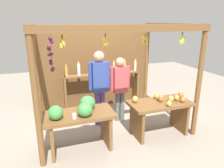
{
  "coord_description": "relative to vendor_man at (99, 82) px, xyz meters",
  "views": [
    {
      "loc": [
        -1.4,
        -4.23,
        2.3
      ],
      "look_at": [
        0.0,
        -0.22,
        1.01
      ],
      "focal_mm": 33.41,
      "sensor_mm": 36.0,
      "label": 1
    }
  ],
  "objects": [
    {
      "name": "ground_plane",
      "position": [
        0.22,
        0.0,
        -1.03
      ],
      "size": [
        12.0,
        12.0,
        0.0
      ],
      "primitive_type": "plane",
      "color": "gray",
      "rests_on": "ground"
    },
    {
      "name": "market_stall",
      "position": [
        0.21,
        0.48,
        0.31
      ],
      "size": [
        3.15,
        2.27,
        2.25
      ],
      "color": "brown",
      "rests_on": "ground"
    },
    {
      "name": "fruit_counter_left",
      "position": [
        -0.62,
        -0.82,
        -0.39
      ],
      "size": [
        1.27,
        0.64,
        0.98
      ],
      "color": "brown",
      "rests_on": "ground"
    },
    {
      "name": "fruit_counter_right",
      "position": [
        1.07,
        -0.81,
        -0.48
      ],
      "size": [
        1.28,
        0.66,
        0.87
      ],
      "color": "brown",
      "rests_on": "ground"
    },
    {
      "name": "bottle_shelf_unit",
      "position": [
        0.31,
        0.81,
        -0.22
      ],
      "size": [
        2.02,
        0.22,
        1.35
      ],
      "color": "brown",
      "rests_on": "ground"
    },
    {
      "name": "vendor_man",
      "position": [
        0.0,
        0.0,
        0.0
      ],
      "size": [
        0.48,
        0.23,
        1.7
      ],
      "rotation": [
        0.0,
        0.0,
        0.19
      ],
      "color": "#53337B",
      "rests_on": "ground"
    },
    {
      "name": "vendor_woman",
      "position": [
        0.51,
        0.06,
        -0.12
      ],
      "size": [
        0.48,
        0.21,
        1.52
      ],
      "rotation": [
        0.0,
        0.0,
        0.06
      ],
      "color": "#585E5B",
      "rests_on": "ground"
    }
  ]
}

